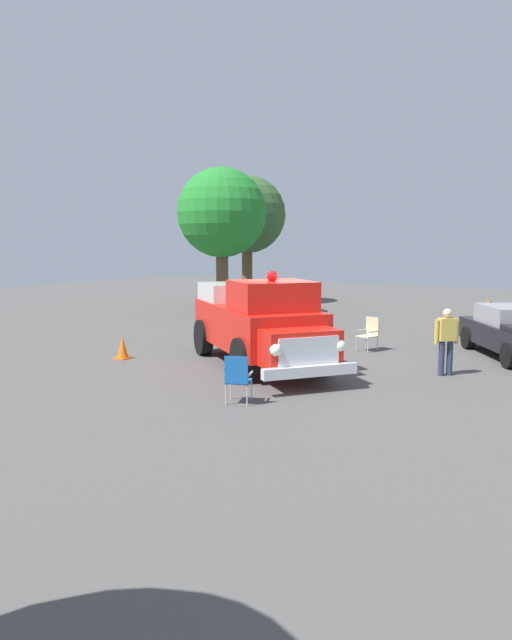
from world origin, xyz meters
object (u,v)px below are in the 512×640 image
at_px(spectator_standing, 446,337).
at_px(lawn_chair_near_truck, 488,320).
at_px(spectator_seated, 488,317).
at_px(vintage_fire_truck, 259,321).
at_px(traffic_cone, 123,348).
at_px(oak_tree_left, 247,215).
at_px(oak_tree_distant, 222,214).
at_px(lawn_chair_spare, 370,331).
at_px(lawn_chair_by_car, 238,376).

bearing_deg(spectator_standing, lawn_chair_near_truck, -86.87).
bearing_deg(lawn_chair_near_truck, spectator_seated, 93.76).
distance_m(vintage_fire_truck, traffic_cone, 4.09).
distance_m(vintage_fire_truck, lawn_chair_near_truck, 9.39).
bearing_deg(vintage_fire_truck, traffic_cone, 18.89).
xyz_separation_m(vintage_fire_truck, spectator_seated, (-4.18, -8.26, -0.50)).
distance_m(oak_tree_left, oak_tree_distant, 5.29).
relative_size(oak_tree_left, oak_tree_distant, 1.03).
distance_m(vintage_fire_truck, spectator_seated, 9.27).
height_order(vintage_fire_truck, oak_tree_distant, oak_tree_distant).
distance_m(lawn_chair_near_truck, lawn_chair_spare, 5.35).
distance_m(lawn_chair_by_car, oak_tree_left, 20.13).
bearing_deg(spectator_seated, lawn_chair_spare, 61.57).
height_order(spectator_standing, oak_tree_left, oak_tree_left).
xyz_separation_m(spectator_seated, spectator_standing, (-0.37, 6.80, 0.27)).
bearing_deg(lawn_chair_near_truck, oak_tree_left, -19.74).
bearing_deg(spectator_seated, oak_tree_left, -20.24).
distance_m(lawn_chair_spare, spectator_seated, 5.24).
bearing_deg(spectator_seated, traffic_cone, 50.21).
distance_m(lawn_chair_near_truck, spectator_seated, 0.17).
distance_m(lawn_chair_by_car, spectator_standing, 5.75).
distance_m(vintage_fire_truck, spectator_standing, 4.79).
distance_m(spectator_standing, traffic_cone, 8.80).
bearing_deg(lawn_chair_by_car, lawn_chair_near_truck, -101.90).
distance_m(vintage_fire_truck, lawn_chair_by_car, 3.92).
relative_size(lawn_chair_by_car, oak_tree_distant, 0.16).
xyz_separation_m(vintage_fire_truck, traffic_cone, (3.77, 1.29, -0.89)).
distance_m(spectator_seated, traffic_cone, 12.44).
bearing_deg(vintage_fire_truck, lawn_chair_spare, -114.81).
height_order(spectator_seated, spectator_standing, spectator_standing).
bearing_deg(oak_tree_distant, lawn_chair_by_car, 126.79).
relative_size(vintage_fire_truck, lawn_chair_near_truck, 5.93).
height_order(lawn_chair_spare, spectator_standing, spectator_standing).
bearing_deg(traffic_cone, oak_tree_distant, -70.89).
distance_m(vintage_fire_truck, oak_tree_distant, 11.29).
height_order(lawn_chair_by_car, oak_tree_distant, oak_tree_distant).
height_order(vintage_fire_truck, spectator_standing, vintage_fire_truck).
bearing_deg(traffic_cone, lawn_chair_spare, -137.83).
bearing_deg(oak_tree_distant, traffic_cone, 109.11).
bearing_deg(spectator_standing, lawn_chair_by_car, 59.81).
height_order(lawn_chair_near_truck, lawn_chair_spare, same).
relative_size(lawn_chair_near_truck, oak_tree_distant, 0.16).
xyz_separation_m(lawn_chair_by_car, lawn_chair_spare, (-0.02, -7.15, 0.00)).
height_order(oak_tree_distant, traffic_cone, oak_tree_distant).
bearing_deg(spectator_seated, lawn_chair_near_truck, -86.24).
height_order(lawn_chair_spare, oak_tree_distant, oak_tree_distant).
relative_size(lawn_chair_by_car, oak_tree_left, 0.15).
bearing_deg(vintage_fire_truck, lawn_chair_near_truck, -116.44).
xyz_separation_m(vintage_fire_truck, spectator_standing, (-4.55, -1.47, -0.23)).
relative_size(vintage_fire_truck, oak_tree_left, 0.90).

